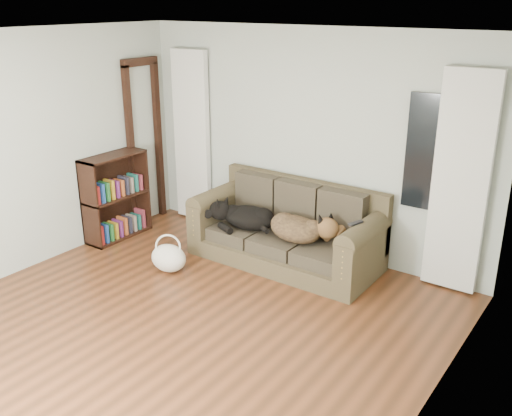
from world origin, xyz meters
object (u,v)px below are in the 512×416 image
Objects in this scene: tote_bag at (169,258)px; dog_black_lab at (246,217)px; sofa at (285,225)px; dog_shepherd at (299,228)px; bookshelf at (116,199)px.

dog_black_lab is at bearing 61.06° from tote_bag.
sofa is 3.39× the size of dog_black_lab.
dog_shepherd reaches higher than tote_bag.
sofa reaches higher than tote_bag.
dog_black_lab is 1.50× the size of tote_bag.
bookshelf is at bearing 163.51° from tote_bag.
bookshelf is at bearing 23.75° from dog_shepherd.
bookshelf is (-1.21, 0.36, 0.34)m from tote_bag.
dog_shepherd is at bearing -16.58° from sofa.
dog_black_lab is at bearing 11.04° from bookshelf.
sofa is at bearing 10.46° from bookshelf.
dog_black_lab is (-0.47, -0.11, 0.03)m from sofa.
tote_bag is 0.39× the size of bookshelf.
bookshelf is at bearing -164.69° from sofa.
bookshelf reaches higher than dog_black_lab.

